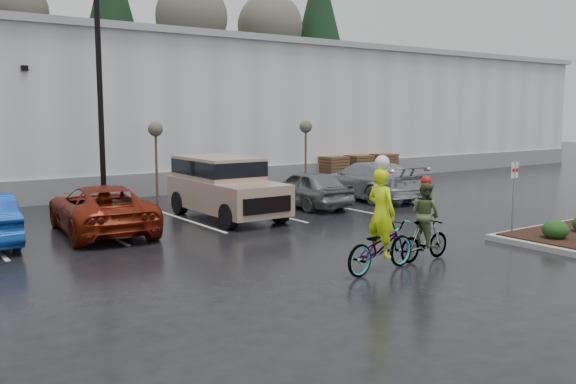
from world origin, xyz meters
TOP-DOWN VIEW (x-y plane):
  - ground at (0.00, 0.00)m, footprint 120.00×120.00m
  - warehouse at (0.00, 21.99)m, footprint 60.50×15.50m
  - wooded_ridge at (0.00, 45.00)m, footprint 80.00×25.00m
  - lamppost at (-4.00, 12.00)m, footprint 0.50×1.00m
  - sapling_mid at (-1.50, 13.00)m, footprint 0.60×0.60m
  - sapling_east at (6.00, 13.00)m, footprint 0.60×0.60m
  - pallet_stack_a at (8.50, 14.00)m, footprint 1.20×1.20m
  - pallet_stack_b at (10.20, 14.00)m, footprint 1.20×1.20m
  - pallet_stack_c at (12.00, 14.00)m, footprint 1.20×1.20m
  - shrub_a at (4.00, -1.00)m, footprint 0.70×0.70m
  - fire_lane_sign at (3.80, 0.20)m, footprint 0.30×0.05m
  - car_red at (-5.50, 7.72)m, footprint 2.84×5.36m
  - suv_tan at (-1.18, 7.81)m, footprint 2.20×5.10m
  - car_grey at (2.52, 8.22)m, footprint 1.79×4.20m
  - car_far_silver at (5.91, 8.56)m, footprint 2.51×5.47m
  - cyclist_hivis at (-1.82, -0.33)m, footprint 2.24×1.02m
  - cyclist_olive at (-0.22, -0.18)m, footprint 1.59×0.77m

SIDE VIEW (x-z plane):
  - ground at x=0.00m, z-range 0.00..0.00m
  - shrub_a at x=4.00m, z-range 0.15..0.67m
  - pallet_stack_a at x=8.50m, z-range 0.00..1.35m
  - pallet_stack_b at x=10.20m, z-range 0.00..1.35m
  - pallet_stack_c at x=12.00m, z-range 0.00..1.35m
  - car_grey at x=2.52m, z-range 0.00..1.41m
  - car_red at x=-5.50m, z-range 0.00..1.43m
  - cyclist_olive at x=-0.22m, z-range -0.26..1.79m
  - car_far_silver at x=5.91m, z-range 0.00..1.55m
  - cyclist_hivis at x=-1.82m, z-range -0.51..2.11m
  - suv_tan at x=-1.18m, z-range 0.00..2.06m
  - fire_lane_sign at x=3.80m, z-range 0.31..2.51m
  - sapling_mid at x=-1.50m, z-range 1.13..4.33m
  - sapling_east at x=6.00m, z-range 1.13..4.33m
  - wooded_ridge at x=0.00m, z-range 0.00..6.00m
  - warehouse at x=0.00m, z-range 0.05..7.25m
  - lamppost at x=-4.00m, z-range 1.07..10.30m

